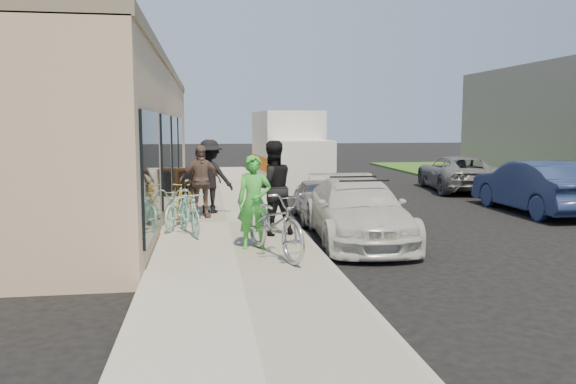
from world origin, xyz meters
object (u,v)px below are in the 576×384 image
moving_truck (289,153)px  man_standing (272,188)px  bike_rack (185,198)px  far_car_blue (535,187)px  far_car_gray (457,173)px  cruiser_bike_b (178,207)px  bystander_a (210,176)px  cruiser_bike_a (189,212)px  bystander_b (200,181)px  tandem_bike (275,222)px  sedan_silver (321,200)px  cruiser_bike_c (185,199)px  woman_rider (254,202)px  sedan_white (357,210)px  sandwich_board (185,182)px

moving_truck → man_standing: moving_truck is taller
bike_rack → far_car_blue: 9.59m
far_car_gray → cruiser_bike_b: size_ratio=2.68×
man_standing → bystander_a: man_standing is taller
cruiser_bike_a → cruiser_bike_b: size_ratio=0.90×
bystander_b → tandem_bike: bearing=-86.8°
sedan_silver → cruiser_bike_a: cruiser_bike_a is taller
far_car_blue → bystander_a: (-8.96, 0.39, 0.37)m
far_car_blue → bystander_b: 9.21m
far_car_blue → cruiser_bike_b: bearing=9.7°
far_car_gray → cruiser_bike_c: bearing=37.6°
tandem_bike → woman_rider: woman_rider is taller
sedan_white → cruiser_bike_b: 4.00m
cruiser_bike_b → bystander_b: bystander_b is taller
bike_rack → man_standing: bearing=-46.5°
sedan_white → bystander_b: size_ratio=2.55×
sandwich_board → sedan_silver: 5.59m
sandwich_board → bystander_a: bearing=-88.1°
far_car_gray → cruiser_bike_c: (-9.80, -5.48, -0.04)m
man_standing → cruiser_bike_b: size_ratio=1.14×
sedan_silver → bystander_a: 2.96m
woman_rider → cruiser_bike_a: (-1.24, 1.52, -0.40)m
tandem_bike → moving_truck: bearing=62.6°
cruiser_bike_c → tandem_bike: bearing=-56.6°
cruiser_bike_a → cruiser_bike_c: bearing=77.7°
sedan_white → cruiser_bike_b: (-3.78, 1.32, -0.05)m
sedan_white → bystander_a: bearing=135.8°
sandwich_board → man_standing: 7.01m
sedan_white → cruiser_bike_a: (-3.52, 0.47, -0.03)m
sedan_silver → man_standing: (-1.55, -2.39, 0.60)m
cruiser_bike_a → sedan_silver: bearing=16.6°
bystander_a → sedan_silver: bearing=-170.5°
bike_rack → cruiser_bike_a: cruiser_bike_a is taller
bike_rack → sedan_silver: bearing=7.1°
bike_rack → sandwich_board: bike_rack is taller
sandwich_board → tandem_bike: size_ratio=0.39×
sandwich_board → bystander_a: size_ratio=0.46×
bystander_a → bystander_b: 0.77m
woman_rider → far_car_gray: bearing=52.9°
sandwich_board → bike_rack: bearing=-98.2°
bike_rack → bystander_b: (0.36, 0.43, 0.35)m
sedan_silver → cruiser_bike_c: (-3.45, 0.17, 0.07)m
cruiser_bike_b → woman_rider: bearing=-42.9°
moving_truck → far_car_gray: 6.56m
man_standing → bystander_a: (-1.27, 3.13, -0.03)m
moving_truck → cruiser_bike_a: bearing=-112.6°
bike_rack → far_car_blue: far_car_blue is taller
sandwich_board → cruiser_bike_b: bearing=-99.9°
cruiser_bike_c → moving_truck: bearing=77.0°
sedan_silver → moving_truck: bearing=90.3°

